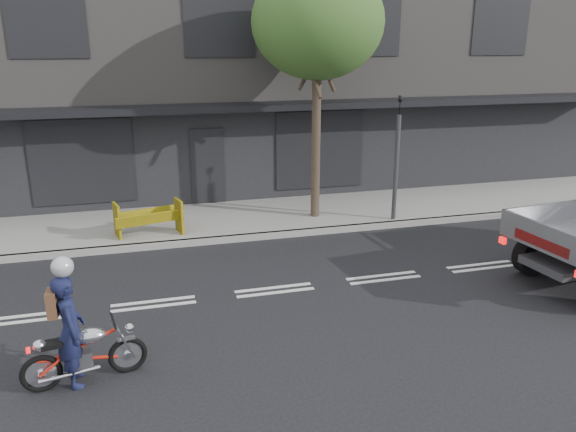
# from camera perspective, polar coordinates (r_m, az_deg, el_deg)

# --- Properties ---
(ground) EXTENTS (80.00, 80.00, 0.00)m
(ground) POSITION_cam_1_polar(r_m,az_deg,el_deg) (11.51, -1.38, -7.56)
(ground) COLOR black
(ground) RESTS_ON ground
(sidewalk) EXTENTS (32.00, 3.20, 0.15)m
(sidewalk) POSITION_cam_1_polar(r_m,az_deg,el_deg) (15.78, -5.45, -0.31)
(sidewalk) COLOR gray
(sidewalk) RESTS_ON ground
(kerb) EXTENTS (32.00, 0.20, 0.15)m
(kerb) POSITION_cam_1_polar(r_m,az_deg,el_deg) (14.29, -4.35, -2.19)
(kerb) COLOR gray
(kerb) RESTS_ON ground
(building_main) EXTENTS (26.00, 10.00, 8.00)m
(building_main) POSITION_cam_1_polar(r_m,az_deg,el_deg) (21.60, -8.87, 14.94)
(building_main) COLOR slate
(building_main) RESTS_ON ground
(street_tree) EXTENTS (3.40, 3.40, 6.74)m
(street_tree) POSITION_cam_1_polar(r_m,az_deg,el_deg) (15.08, 3.03, 18.98)
(street_tree) COLOR #382B21
(street_tree) RESTS_ON ground
(traffic_light_pole) EXTENTS (0.12, 0.12, 3.50)m
(traffic_light_pole) POSITION_cam_1_polar(r_m,az_deg,el_deg) (15.38, 10.94, 5.06)
(traffic_light_pole) COLOR #2D2D30
(traffic_light_pole) RESTS_ON ground
(motorcycle) EXTENTS (1.79, 0.53, 0.93)m
(motorcycle) POSITION_cam_1_polar(r_m,az_deg,el_deg) (9.00, -19.98, -12.88)
(motorcycle) COLOR black
(motorcycle) RESTS_ON ground
(rider) EXTENTS (0.51, 0.68, 1.72)m
(rider) POSITION_cam_1_polar(r_m,az_deg,el_deg) (8.83, -21.22, -10.79)
(rider) COLOR #15193A
(rider) RESTS_ON ground
(construction_barrier) EXTENTS (1.74, 1.03, 0.91)m
(construction_barrier) POSITION_cam_1_polar(r_m,az_deg,el_deg) (14.29, -13.96, -0.43)
(construction_barrier) COLOR yellow
(construction_barrier) RESTS_ON sidewalk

